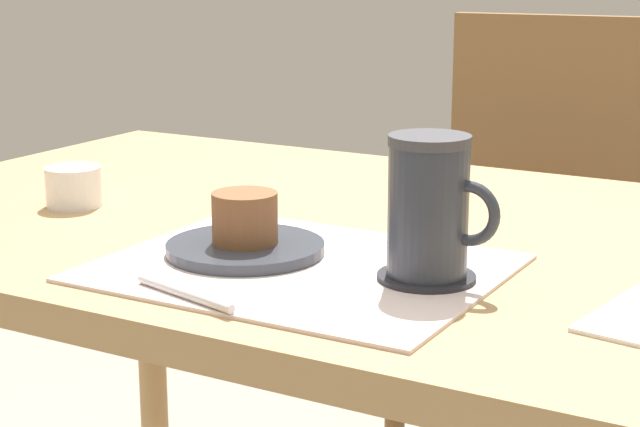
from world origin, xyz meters
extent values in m
cylinder|color=tan|center=(-0.61, 0.34, 0.36)|extent=(0.05, 0.05, 0.72)
cube|color=tan|center=(0.00, 0.00, 0.74)|extent=(1.34, 0.79, 0.04)
cylinder|color=brown|center=(0.10, 0.89, 0.21)|extent=(0.04, 0.04, 0.42)
cylinder|color=brown|center=(-0.25, 0.86, 0.21)|extent=(0.04, 0.04, 0.42)
cube|color=brown|center=(-0.05, 0.70, 0.44)|extent=(0.46, 0.46, 0.04)
cube|color=brown|center=(-0.07, 0.89, 0.71)|extent=(0.39, 0.07, 0.49)
cube|color=silver|center=(0.01, -0.19, 0.76)|extent=(0.39, 0.31, 0.00)
cylinder|color=#333842|center=(-0.06, -0.18, 0.77)|extent=(0.17, 0.17, 0.01)
cylinder|color=brown|center=(-0.06, -0.18, 0.80)|extent=(0.07, 0.07, 0.05)
cylinder|color=#232328|center=(0.14, -0.17, 0.76)|extent=(0.10, 0.10, 0.00)
cylinder|color=#2D333D|center=(0.14, -0.17, 0.83)|extent=(0.08, 0.08, 0.13)
cylinder|color=#3D3D42|center=(0.14, -0.17, 0.90)|extent=(0.08, 0.08, 0.01)
torus|color=#2D333D|center=(0.18, -0.17, 0.83)|extent=(0.06, 0.01, 0.06)
cylinder|color=silver|center=(-0.03, -0.33, 0.76)|extent=(0.13, 0.04, 0.01)
cylinder|color=white|center=(-0.38, -0.10, 0.78)|extent=(0.07, 0.07, 0.05)
camera|label=1|loc=(0.54, -1.08, 1.07)|focal=60.00mm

